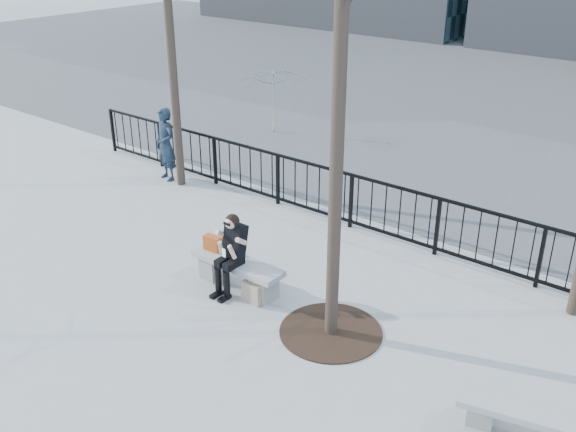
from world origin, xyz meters
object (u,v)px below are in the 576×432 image
Objects in this scene: bench_main at (238,271)px; standing_man at (166,145)px; bench_second at (526,421)px; seated_woman at (230,255)px.

bench_main is 1.00× the size of standing_man.
bench_second is at bearing -5.46° from bench_main.
seated_woman reaches higher than bench_second.
seated_woman is at bearing -90.00° from bench_main.
bench_main is at bearing 90.00° from seated_woman.
standing_man is at bearing 148.94° from seated_woman.
bench_main is 4.87m from bench_second.
bench_second is at bearing -3.58° from seated_woman.
standing_man is (-9.31, 2.99, 0.55)m from bench_second.
bench_main is at bearing -18.55° from standing_man.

